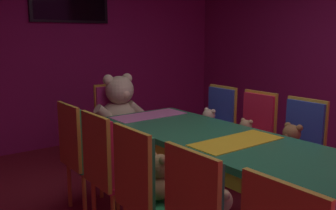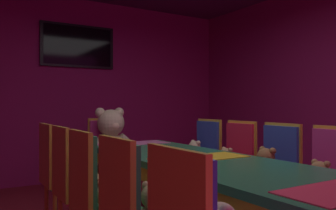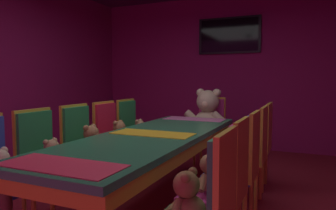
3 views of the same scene
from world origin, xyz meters
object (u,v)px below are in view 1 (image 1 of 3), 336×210
Objects in this scene: banquet_table at (236,152)px; chair_right_3 at (254,129)px; teddy_right_3 at (245,134)px; throne_chair at (114,117)px; chair_left_3 at (106,163)px; teddy_right_2 at (291,144)px; chair_left_4 at (79,147)px; king_teddy_bear at (120,107)px; teddy_left_3 at (122,160)px; chair_right_4 at (218,120)px; chair_right_2 at (301,141)px; teddy_right_4 at (208,123)px; teddy_left_2 at (161,180)px; chair_left_2 at (143,185)px; teddy_left_4 at (94,147)px.

chair_right_3 is at bearing 32.05° from banquet_table.
banquet_table is 0.91m from teddy_right_3.
chair_right_3 is at bearing 31.34° from throne_chair.
teddy_right_2 is at bearing -19.19° from chair_left_3.
chair_left_4 is 1.41× the size of king_teddy_bear.
teddy_left_3 is at bearing -21.00° from teddy_right_2.
chair_right_4 is (1.71, 0.54, 0.00)m from chair_left_3.
chair_right_2 is 1.09m from teddy_right_4.
teddy_left_2 is at bearing 18.33° from chair_right_3.
chair_right_2 reaches higher than banquet_table.
chair_right_4 is at bearing -89.27° from chair_right_3.
chair_left_3 is 1.00× the size of chair_right_3.
throne_chair is at bearing 63.57° from teddy_left_3.
chair_left_2 is 2.87× the size of teddy_left_2.
teddy_right_3 is 0.91× the size of teddy_right_4.
chair_right_3 and chair_right_4 have the same top height.
chair_right_4 is 1.41× the size of king_teddy_bear.
chair_left_3 is 1.00× the size of chair_right_2.
king_teddy_bear reaches higher than teddy_right_3.
king_teddy_bear is (0.00, 1.79, 0.08)m from banquet_table.
chair_left_2 is 1.67m from teddy_right_3.
teddy_left_3 is at bearing -73.99° from chair_left_4.
king_teddy_bear is (-0.71, 1.80, 0.14)m from teddy_right_2.
teddy_right_3 is (-0.14, 0.00, -0.03)m from chair_right_3.
teddy_left_2 is at bearing 36.49° from teddy_right_4.
teddy_left_3 is at bearing 0.00° from chair_left_3.
teddy_right_2 is 2.09m from throne_chair.
chair_left_3 is (-0.85, 0.54, -0.06)m from banquet_table.
teddy_left_2 reaches higher than teddy_left_3.
chair_right_4 reaches higher than banquet_table.
teddy_right_3 is (1.59, 0.52, -0.03)m from chair_left_2.
teddy_right_4 is 1.02m from king_teddy_bear.
teddy_right_2 is 0.49× the size of king_teddy_bear.
teddy_left_4 is 1.52m from teddy_right_3.
chair_right_4 is 1.00× the size of throne_chair.
king_teddy_bear is at bearing 60.55° from teddy_left_3.
teddy_right_2 is at bearing 21.60° from king_teddy_bear.
teddy_right_4 is at bearing -90.15° from teddy_right_2.
chair_right_2 reaches higher than teddy_left_4.
teddy_right_2 is 0.35× the size of throne_chair.
throne_chair reaches higher than teddy_left_2.
chair_left_3 is at bearing -34.24° from king_teddy_bear.
teddy_left_4 is 1.65m from chair_right_3.
chair_left_3 reaches higher than teddy_right_3.
chair_left_3 is 1.79m from chair_right_2.
chair_right_3 is 3.53× the size of teddy_right_3.
teddy_left_2 is 0.35× the size of chair_left_3.
teddy_left_3 is 0.33× the size of chair_right_3.
teddy_right_2 reaches higher than teddy_right_4.
chair_right_4 is (0.15, 1.08, 0.00)m from teddy_right_2.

